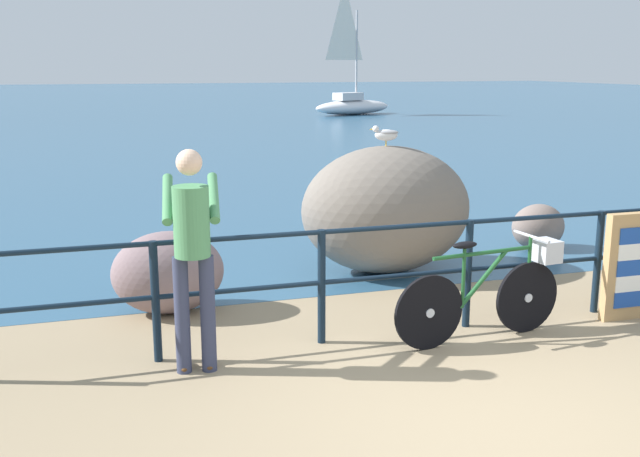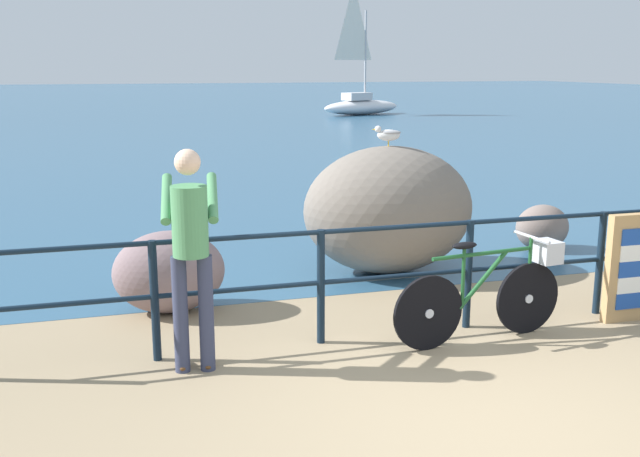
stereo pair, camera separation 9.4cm
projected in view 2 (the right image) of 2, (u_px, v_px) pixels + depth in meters
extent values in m
cube|color=#937F60|center=(186.00, 142.00, 23.76)|extent=(120.00, 120.00, 0.10)
cube|color=#2D5675|center=(142.00, 100.00, 50.02)|extent=(120.00, 90.00, 0.01)
cylinder|color=black|center=(155.00, 301.00, 5.98)|extent=(0.07, 0.07, 1.02)
cylinder|color=black|center=(321.00, 287.00, 6.36)|extent=(0.07, 0.07, 1.02)
cylinder|color=black|center=(468.00, 274.00, 6.74)|extent=(0.07, 0.07, 1.02)
cylinder|color=black|center=(600.00, 263.00, 7.13)|extent=(0.07, 0.07, 1.02)
cylinder|color=black|center=(398.00, 227.00, 6.45)|extent=(7.07, 0.04, 0.04)
cylinder|color=black|center=(397.00, 276.00, 6.54)|extent=(7.07, 0.04, 0.04)
cylinder|color=black|center=(428.00, 313.00, 6.24)|extent=(0.66, 0.11, 0.66)
cylinder|color=#B7BCC6|center=(428.00, 313.00, 6.24)|extent=(0.09, 0.06, 0.08)
cylinder|color=black|center=(527.00, 298.00, 6.64)|extent=(0.66, 0.11, 0.66)
cylinder|color=#B7BCC6|center=(527.00, 298.00, 6.64)|extent=(0.09, 0.06, 0.08)
cylinder|color=#194C23|center=(482.00, 254.00, 6.34)|extent=(0.99, 0.15, 0.04)
cylinder|color=#194C23|center=(483.00, 279.00, 6.40)|extent=(0.50, 0.10, 0.50)
cylinder|color=#194C23|center=(463.00, 279.00, 6.31)|extent=(0.03, 0.03, 0.53)
ellipsoid|color=black|center=(465.00, 246.00, 6.25)|extent=(0.25, 0.13, 0.06)
cylinder|color=#194C23|center=(529.00, 268.00, 6.57)|extent=(0.03, 0.03, 0.57)
cylinder|color=#B7BCC6|center=(531.00, 237.00, 6.51)|extent=(0.08, 0.48, 0.03)
cube|color=#B7BCC6|center=(547.00, 251.00, 6.61)|extent=(0.23, 0.26, 0.20)
cylinder|color=#333851|center=(181.00, 315.00, 5.77)|extent=(0.12, 0.12, 0.95)
ellipsoid|color=#513319|center=(183.00, 363.00, 5.92)|extent=(0.13, 0.27, 0.08)
cylinder|color=#333851|center=(206.00, 313.00, 5.80)|extent=(0.12, 0.12, 0.95)
ellipsoid|color=#513319|center=(208.00, 362.00, 5.95)|extent=(0.13, 0.27, 0.08)
cylinder|color=#4C8C59|center=(190.00, 221.00, 5.62)|extent=(0.28, 0.28, 0.55)
sphere|color=beige|center=(187.00, 162.00, 5.52)|extent=(0.20, 0.20, 0.20)
cylinder|color=#4C8C59|center=(166.00, 199.00, 5.79)|extent=(0.14, 0.52, 0.34)
cylinder|color=#4C8C59|center=(212.00, 197.00, 5.84)|extent=(0.14, 0.52, 0.34)
ellipsoid|color=slate|center=(389.00, 210.00, 8.54)|extent=(2.02, 1.48, 1.49)
ellipsoid|color=slate|center=(169.00, 272.00, 7.20)|extent=(1.10, 0.79, 0.81)
ellipsoid|color=slate|center=(542.00, 227.00, 9.64)|extent=(0.72, 0.56, 0.60)
cylinder|color=gold|center=(388.00, 144.00, 8.33)|extent=(0.01, 0.01, 0.06)
cylinder|color=gold|center=(388.00, 143.00, 8.37)|extent=(0.01, 0.01, 0.06)
ellipsoid|color=white|center=(389.00, 135.00, 8.33)|extent=(0.28, 0.18, 0.13)
ellipsoid|color=#9E9EA3|center=(390.00, 133.00, 8.32)|extent=(0.26, 0.19, 0.06)
sphere|color=white|center=(378.00, 129.00, 8.32)|extent=(0.08, 0.08, 0.08)
cone|color=gold|center=(374.00, 129.00, 8.32)|extent=(0.05, 0.04, 0.02)
ellipsoid|color=white|center=(362.00, 107.00, 35.56)|extent=(4.58, 2.73, 0.70)
cube|color=silver|center=(357.00, 96.00, 35.27)|extent=(1.50, 1.20, 0.36)
cylinder|color=#B2B2B7|center=(365.00, 56.00, 35.14)|extent=(0.10, 0.10, 4.20)
pyramid|color=white|center=(354.00, 21.00, 34.37)|extent=(1.52, 0.60, 3.57)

